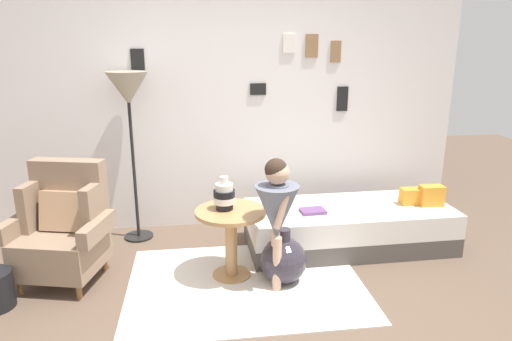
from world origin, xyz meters
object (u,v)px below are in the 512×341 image
vase_striped (224,196)px  armchair (64,228)px  book_on_daybed (313,211)px  demijohn_near (283,260)px  daybed (348,226)px  floor_lamp (128,96)px  person_child (277,208)px  side_table (231,229)px

vase_striped → armchair: bearing=174.5°
book_on_daybed → demijohn_near: size_ratio=0.48×
demijohn_near → vase_striped: bearing=158.5°
daybed → floor_lamp: bearing=166.8°
daybed → person_child: 1.15m
side_table → demijohn_near: (0.41, -0.15, -0.23)m
vase_striped → demijohn_near: vase_striped is taller
armchair → floor_lamp: size_ratio=0.60×
armchair → daybed: armchair is taller
daybed → demijohn_near: 0.94m
armchair → book_on_daybed: 2.12m
vase_striped → person_child: (0.38, -0.26, -0.03)m
demijohn_near → armchair: bearing=170.1°
vase_striped → demijohn_near: bearing=-21.5°
floor_lamp → side_table: bearing=-46.5°
demijohn_near → person_child: bearing=-133.7°
daybed → armchair: bearing=-173.7°
armchair → side_table: 1.35m
vase_striped → demijohn_near: size_ratio=0.59×
armchair → book_on_daybed: size_ratio=4.41×
person_child → side_table: bearing=146.0°
floor_lamp → demijohn_near: bearing=-39.7°
side_table → floor_lamp: size_ratio=0.36×
armchair → floor_lamp: floor_lamp is taller
side_table → person_child: person_child is taller
armchair → person_child: bearing=-12.8°
side_table → demijohn_near: 0.49m
floor_lamp → daybed: bearing=-13.2°
floor_lamp → demijohn_near: 2.05m
side_table → book_on_daybed: 0.84m
side_table → book_on_daybed: (0.77, 0.33, -0.00)m
daybed → demijohn_near: bearing=-142.0°
floor_lamp → book_on_daybed: 1.99m
person_child → book_on_daybed: (0.43, 0.55, -0.26)m
floor_lamp → book_on_daybed: bearing=-19.5°
floor_lamp → person_child: size_ratio=1.54×
armchair → side_table: armchair is taller
armchair → person_child: 1.74m
person_child → book_on_daybed: person_child is taller
side_table → vase_striped: bearing=146.3°
person_child → book_on_daybed: 0.75m
side_table → demijohn_near: bearing=-20.0°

